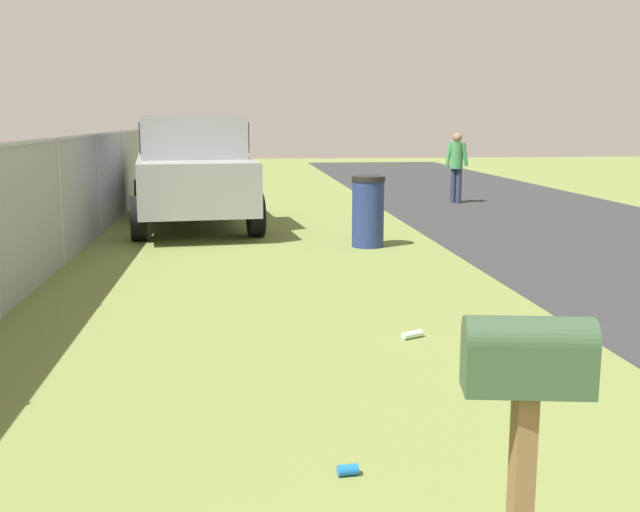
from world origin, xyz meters
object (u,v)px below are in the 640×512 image
at_px(trash_bin, 368,211).
at_px(pickup_truck, 192,168).
at_px(mailbox, 527,375).
at_px(pedestrian, 457,163).

bearing_deg(trash_bin, pickup_truck, 47.18).
bearing_deg(mailbox, pickup_truck, 19.21).
distance_m(pickup_truck, pedestrian, 7.02).
distance_m(trash_bin, pedestrian, 6.90).
height_order(pickup_truck, trash_bin, pickup_truck).
bearing_deg(mailbox, pedestrian, -5.99).
bearing_deg(pickup_truck, trash_bin, 40.76).
relative_size(pickup_truck, trash_bin, 4.89).
xyz_separation_m(mailbox, pedestrian, (15.05, -4.12, -0.01)).
distance_m(mailbox, trash_bin, 9.02).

